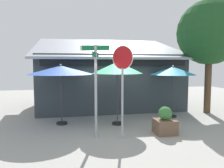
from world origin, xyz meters
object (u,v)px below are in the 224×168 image
(patio_umbrella_royal_blue_left, at_px, (61,70))
(patio_umbrella_forest_green_center, at_px, (117,68))
(patio_umbrella_teal_right, at_px, (173,71))
(stop_sign, at_px, (122,74))
(street_sign_post, at_px, (96,81))
(shade_tree, at_px, (215,34))
(sidewalk_planter, at_px, (165,123))

(patio_umbrella_royal_blue_left, xyz_separation_m, patio_umbrella_forest_green_center, (2.25, -0.46, 0.09))
(patio_umbrella_royal_blue_left, relative_size, patio_umbrella_teal_right, 1.09)
(stop_sign, xyz_separation_m, patio_umbrella_royal_blue_left, (-2.06, 2.14, 0.07))
(street_sign_post, bearing_deg, patio_umbrella_forest_green_center, 53.28)
(street_sign_post, distance_m, shade_tree, 7.07)
(patio_umbrella_forest_green_center, height_order, sidewalk_planter, patio_umbrella_forest_green_center)
(patio_umbrella_forest_green_center, xyz_separation_m, sidewalk_planter, (1.41, -1.51, -1.92))
(shade_tree, xyz_separation_m, sidewalk_planter, (-3.78, -2.72, -3.57))
(patio_umbrella_royal_blue_left, xyz_separation_m, shade_tree, (7.44, 0.75, 1.74))
(shade_tree, bearing_deg, sidewalk_planter, -144.25)
(street_sign_post, distance_m, sidewalk_planter, 2.89)
(stop_sign, height_order, patio_umbrella_royal_blue_left, stop_sign)
(stop_sign, distance_m, patio_umbrella_royal_blue_left, 2.97)
(street_sign_post, height_order, patio_umbrella_forest_green_center, street_sign_post)
(patio_umbrella_teal_right, relative_size, shade_tree, 0.43)
(shade_tree, relative_size, sidewalk_planter, 5.81)
(patio_umbrella_royal_blue_left, relative_size, patio_umbrella_forest_green_center, 1.00)
(stop_sign, bearing_deg, patio_umbrella_teal_right, 39.35)
(shade_tree, bearing_deg, patio_umbrella_forest_green_center, -166.84)
(street_sign_post, bearing_deg, patio_umbrella_teal_right, 29.62)
(patio_umbrella_forest_green_center, relative_size, patio_umbrella_teal_right, 1.09)
(patio_umbrella_royal_blue_left, bearing_deg, street_sign_post, -57.38)
(street_sign_post, distance_m, patio_umbrella_royal_blue_left, 2.25)
(stop_sign, relative_size, patio_umbrella_royal_blue_left, 1.16)
(patio_umbrella_forest_green_center, distance_m, sidewalk_planter, 2.82)
(sidewalk_planter, bearing_deg, stop_sign, -174.17)
(street_sign_post, bearing_deg, patio_umbrella_royal_blue_left, 122.62)
(patio_umbrella_teal_right, distance_m, shade_tree, 3.04)
(street_sign_post, height_order, patio_umbrella_teal_right, street_sign_post)
(shade_tree, bearing_deg, patio_umbrella_teal_right, -169.61)
(street_sign_post, xyz_separation_m, patio_umbrella_royal_blue_left, (-1.20, 1.87, 0.31))
(stop_sign, distance_m, patio_umbrella_forest_green_center, 1.69)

